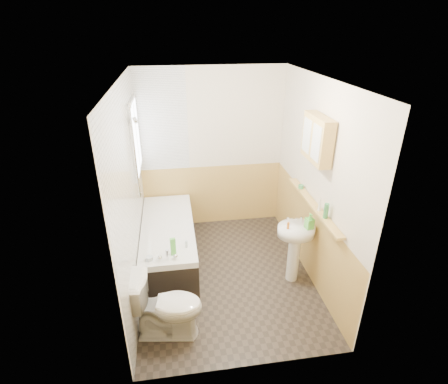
{
  "coord_description": "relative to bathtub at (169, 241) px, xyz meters",
  "views": [
    {
      "loc": [
        -0.58,
        -3.66,
        3.03
      ],
      "look_at": [
        0.0,
        0.15,
        1.15
      ],
      "focal_mm": 28.0,
      "sensor_mm": 36.0,
      "label": 1
    }
  ],
  "objects": [
    {
      "name": "floor",
      "position": [
        0.73,
        -0.48,
        -0.29
      ],
      "size": [
        2.8,
        2.8,
        0.0
      ],
      "primitive_type": "plane",
      "color": "#2A231D",
      "rests_on": "ground"
    },
    {
      "name": "ceiling",
      "position": [
        0.73,
        -0.48,
        2.21
      ],
      "size": [
        2.8,
        2.8,
        0.0
      ],
      "primitive_type": "plane",
      "rotation": [
        3.14,
        0.0,
        0.0
      ],
      "color": "white",
      "rests_on": "ground"
    },
    {
      "name": "wall_back",
      "position": [
        0.73,
        0.93,
        0.96
      ],
      "size": [
        2.2,
        0.02,
        2.5
      ],
      "primitive_type": "cube",
      "color": "beige",
      "rests_on": "ground"
    },
    {
      "name": "wall_front",
      "position": [
        0.73,
        -1.89,
        0.96
      ],
      "size": [
        2.2,
        0.02,
        2.5
      ],
      "primitive_type": "cube",
      "color": "beige",
      "rests_on": "ground"
    },
    {
      "name": "wall_left",
      "position": [
        -0.38,
        -0.48,
        0.96
      ],
      "size": [
        0.02,
        2.8,
        2.5
      ],
      "primitive_type": "cube",
      "color": "beige",
      "rests_on": "ground"
    },
    {
      "name": "wall_right",
      "position": [
        1.84,
        -0.48,
        0.96
      ],
      "size": [
        0.02,
        2.8,
        2.5
      ],
      "primitive_type": "cube",
      "color": "beige",
      "rests_on": "ground"
    },
    {
      "name": "wainscot_right",
      "position": [
        1.82,
        -0.48,
        0.21
      ],
      "size": [
        0.01,
        2.8,
        1.0
      ],
      "primitive_type": "cube",
      "color": "#D6AD57",
      "rests_on": "wall_right"
    },
    {
      "name": "wainscot_front",
      "position": [
        0.73,
        -1.86,
        0.21
      ],
      "size": [
        2.2,
        0.01,
        1.0
      ],
      "primitive_type": "cube",
      "color": "#D6AD57",
      "rests_on": "wall_front"
    },
    {
      "name": "wainscot_back",
      "position": [
        0.73,
        0.91,
        0.21
      ],
      "size": [
        2.2,
        0.01,
        1.0
      ],
      "primitive_type": "cube",
      "color": "#D6AD57",
      "rests_on": "wall_back"
    },
    {
      "name": "tile_cladding_left",
      "position": [
        -0.36,
        -0.48,
        0.96
      ],
      "size": [
        0.01,
        2.8,
        2.5
      ],
      "primitive_type": "cube",
      "color": "white",
      "rests_on": "wall_left"
    },
    {
      "name": "tile_return_back",
      "position": [
        0.01,
        0.91,
        1.46
      ],
      "size": [
        0.75,
        0.01,
        1.5
      ],
      "primitive_type": "cube",
      "color": "white",
      "rests_on": "wall_back"
    },
    {
      "name": "window",
      "position": [
        -0.33,
        0.47,
        1.36
      ],
      "size": [
        0.03,
        0.79,
        0.99
      ],
      "color": "white",
      "rests_on": "wall_left"
    },
    {
      "name": "bathtub",
      "position": [
        0.0,
        0.0,
        0.0
      ],
      "size": [
        0.7,
        1.77,
        0.69
      ],
      "color": "black",
      "rests_on": "floor"
    },
    {
      "name": "shower_riser",
      "position": [
        -0.31,
        0.02,
        1.41
      ],
      "size": [
        0.11,
        0.08,
        1.21
      ],
      "color": "silver",
      "rests_on": "wall_left"
    },
    {
      "name": "toilet",
      "position": [
        -0.03,
        -1.34,
        0.08
      ],
      "size": [
        0.81,
        0.53,
        0.74
      ],
      "primitive_type": "imported",
      "rotation": [
        0.0,
        0.0,
        1.42
      ],
      "color": "white",
      "rests_on": "floor"
    },
    {
      "name": "sink",
      "position": [
        1.57,
        -0.68,
        0.28
      ],
      "size": [
        0.46,
        0.38,
        0.9
      ],
      "rotation": [
        0.0,
        0.0,
        0.11
      ],
      "color": "white",
      "rests_on": "floor"
    },
    {
      "name": "pine_shelf",
      "position": [
        1.77,
        -0.63,
        0.77
      ],
      "size": [
        0.1,
        1.51,
        0.03
      ],
      "primitive_type": "cube",
      "color": "#D6AD57",
      "rests_on": "wall_right"
    },
    {
      "name": "medicine_cabinet",
      "position": [
        1.74,
        -0.58,
        1.57
      ],
      "size": [
        0.15,
        0.57,
        0.52
      ],
      "color": "#D6AD57",
      "rests_on": "wall_right"
    },
    {
      "name": "foam_can",
      "position": [
        1.77,
        -0.98,
        0.87
      ],
      "size": [
        0.06,
        0.06,
        0.18
      ],
      "primitive_type": "cylinder",
      "rotation": [
        0.0,
        0.0,
        0.04
      ],
      "color": "#388447",
      "rests_on": "pine_shelf"
    },
    {
      "name": "green_bottle",
      "position": [
        1.77,
        -0.81,
        0.89
      ],
      "size": [
        0.05,
        0.05,
        0.22
      ],
      "primitive_type": "cone",
      "rotation": [
        0.0,
        0.0,
        -0.3
      ],
      "color": "silver",
      "rests_on": "pine_shelf"
    },
    {
      "name": "black_jar",
      "position": [
        1.77,
        -0.2,
        0.81
      ],
      "size": [
        0.09,
        0.09,
        0.05
      ],
      "primitive_type": "cylinder",
      "rotation": [
        0.0,
        0.0,
        0.41
      ],
      "color": "#388447",
      "rests_on": "pine_shelf"
    },
    {
      "name": "soap_bottle",
      "position": [
        1.7,
        -0.75,
        0.56
      ],
      "size": [
        0.13,
        0.21,
        0.09
      ],
      "primitive_type": "imported",
      "rotation": [
        0.0,
        0.0,
        0.19
      ],
      "color": "#59C647",
      "rests_on": "sink"
    },
    {
      "name": "clear_bottle",
      "position": [
        1.45,
        -0.72,
        0.55
      ],
      "size": [
        0.03,
        0.03,
        0.09
      ],
      "primitive_type": "cylinder",
      "rotation": [
        0.0,
        0.0,
        -0.07
      ],
      "color": "orange",
      "rests_on": "sink"
    },
    {
      "name": "blue_gel",
      "position": [
        0.07,
        -0.69,
        0.37
      ],
      "size": [
        0.07,
        0.05,
        0.22
      ],
      "primitive_type": "cube",
      "rotation": [
        0.0,
        0.0,
        0.2
      ],
      "color": "#59C647",
      "rests_on": "bathtub"
    },
    {
      "name": "cream_jar",
      "position": [
        -0.21,
        -0.76,
        0.29
      ],
      "size": [
        0.1,
        0.1,
        0.05
      ],
      "primitive_type": "cylinder",
      "rotation": [
        0.0,
        0.0,
        0.36
      ],
      "color": "silver",
      "rests_on": "bathtub"
    },
    {
      "name": "orange_bottle",
      "position": [
        0.23,
        -0.56,
        0.31
      ],
      "size": [
        0.04,
        0.04,
        0.09
      ],
      "primitive_type": "cylinder",
      "rotation": [
        0.0,
        0.0,
        -0.41
      ],
      "color": "silver",
      "rests_on": "bathtub"
    }
  ]
}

